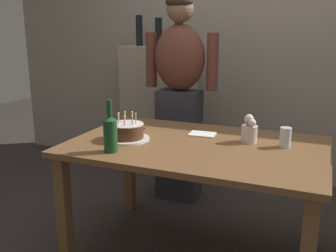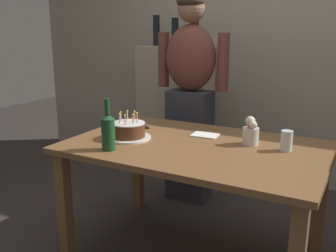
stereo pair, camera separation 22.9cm
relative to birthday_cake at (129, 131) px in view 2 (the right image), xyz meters
The scene contains 10 objects.
back_wall 1.76m from the birthday_cake, 75.48° to the left, with size 5.20×0.10×2.60m, color #9E9384.
dining_table 0.45m from the birthday_cake, 10.82° to the left, with size 1.50×0.96×0.74m.
birthday_cake is the anchor object (origin of this frame).
water_glass_near 0.94m from the birthday_cake, 13.03° to the left, with size 0.07×0.07×0.12m, color silver.
wine_bottle 0.26m from the birthday_cake, 82.81° to the right, with size 0.08×0.08×0.29m.
cell_phone 0.29m from the birthday_cake, 107.53° to the left, with size 0.14×0.07×0.01m, color black.
napkin_stack 0.49m from the birthday_cake, 35.58° to the left, with size 0.16×0.12×0.01m, color white.
flower_vase 0.74m from the birthday_cake, 18.31° to the left, with size 0.10×0.10×0.17m.
person_man_bearded 0.86m from the birthday_cake, 88.84° to the left, with size 0.61×0.27×1.66m.
shelf_cabinet 1.48m from the birthday_cake, 106.17° to the left, with size 0.72×0.30×1.53m.
Camera 2 is at (0.89, -1.98, 1.41)m, focal length 40.93 mm.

